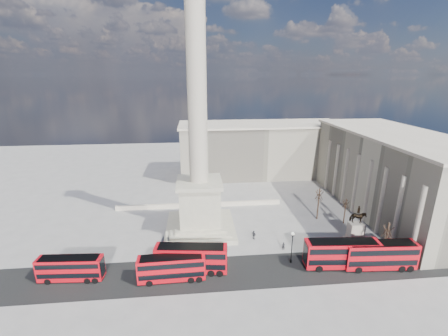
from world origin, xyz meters
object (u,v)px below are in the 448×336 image
nelsons_column (199,171)px  red_bus_d (342,254)px  red_bus_b (192,258)px  red_bus_e (71,268)px  red_bus_c (380,255)px  pedestrian_standing (324,250)px  pedestrian_walking (283,246)px  pedestrian_crossing (254,235)px  equestrian_statue (356,229)px  red_bus_a (172,268)px  victorian_lamp (292,245)px

nelsons_column → red_bus_d: 29.67m
red_bus_b → red_bus_e: (-18.80, -0.26, -0.38)m
red_bus_c → pedestrian_standing: red_bus_c is taller
pedestrian_walking → pedestrian_crossing: size_ratio=0.84×
red_bus_e → equestrian_statue: 50.76m
equestrian_statue → pedestrian_crossing: size_ratio=3.98×
red_bus_b → equestrian_statue: bearing=18.5°
red_bus_e → pedestrian_standing: bearing=7.5°
nelsons_column → pedestrian_standing: 27.58m
equestrian_statue → pedestrian_walking: (-14.74, -1.77, -1.76)m
pedestrian_standing → pedestrian_crossing: 13.22m
red_bus_e → equestrian_statue: (50.31, 6.73, 0.43)m
equestrian_statue → pedestrian_standing: size_ratio=4.54×
red_bus_c → pedestrian_crossing: (-19.01, 11.07, -1.58)m
red_bus_a → pedestrian_crossing: (15.09, 10.84, -1.28)m
red_bus_b → red_bus_d: red_bus_d is taller
nelsons_column → victorian_lamp: bearing=-41.0°
red_bus_d → pedestrian_crossing: (-12.83, 10.20, -1.64)m
red_bus_b → red_bus_a: bearing=-141.6°
red_bus_b → red_bus_c: bearing=3.1°
equestrian_statue → pedestrian_standing: 8.94m
nelsons_column → pedestrian_crossing: nelsons_column is taller
red_bus_b → red_bus_e: 18.80m
red_bus_b → red_bus_e: red_bus_b is taller
red_bus_b → victorian_lamp: 17.01m
pedestrian_standing → pedestrian_crossing: pedestrian_crossing is taller
nelsons_column → pedestrian_standing: bearing=-27.6°
red_bus_a → pedestrian_standing: size_ratio=6.40×
red_bus_b → nelsons_column: bearing=90.1°
red_bus_d → red_bus_e: red_bus_d is taller
red_bus_d → equestrian_statue: 10.15m
red_bus_c → pedestrian_walking: 15.93m
red_bus_a → pedestrian_walking: 20.91m
red_bus_d → pedestrian_standing: (-1.25, 3.83, -1.76)m
red_bus_b → pedestrian_standing: bearing=13.2°
nelsons_column → pedestrian_walking: (15.09, -9.41, -12.14)m
pedestrian_crossing → red_bus_b: bearing=83.8°
red_bus_d → pedestrian_walking: red_bus_d is taller
red_bus_c → pedestrian_crossing: 22.06m
red_bus_a → pedestrian_walking: (19.80, 6.56, -1.43)m
red_bus_b → pedestrian_standing: size_ratio=7.29×
red_bus_d → equestrian_statue: bearing=53.5°
pedestrian_crossing → pedestrian_walking: bearing=-175.0°
nelsons_column → red_bus_b: (-1.68, -14.11, -10.43)m
red_bus_c → nelsons_column: bearing=154.4°
nelsons_column → equestrian_statue: 32.50m
red_bus_a → red_bus_d: 27.93m
nelsons_column → red_bus_a: nelsons_column is taller
nelsons_column → pedestrian_crossing: bearing=-26.3°
red_bus_a → red_bus_b: size_ratio=0.88×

